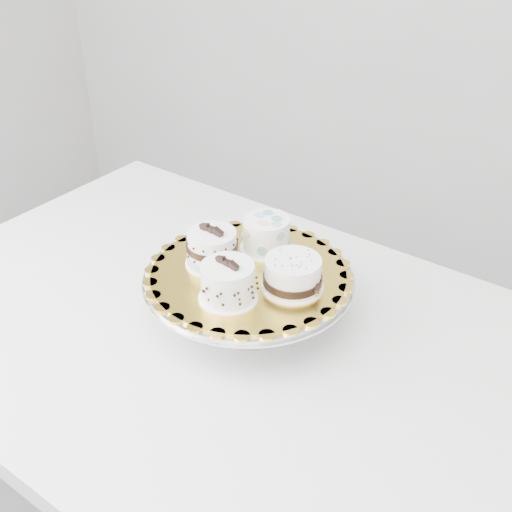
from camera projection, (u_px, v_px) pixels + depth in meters
The scene contains 7 objects.
table at pixel (220, 352), 1.25m from camera, with size 1.43×1.05×0.75m.
cake_stand at pixel (249, 289), 1.18m from camera, with size 0.39×0.39×0.10m.
cake_board at pixel (249, 273), 1.17m from camera, with size 0.36×0.36×0.01m, color gold.
cake_swirl at pixel (228, 283), 1.08m from camera, with size 0.11×0.11×0.08m.
cake_banded at pixel (212, 249), 1.17m from camera, with size 0.10×0.10×0.08m.
cake_dots at pixel (266, 234), 1.21m from camera, with size 0.11×0.11×0.07m.
cake_ribbon at pixel (293, 274), 1.11m from camera, with size 0.12×0.12×0.06m.
Camera 1 is at (0.47, -0.58, 1.51)m, focal length 45.00 mm.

